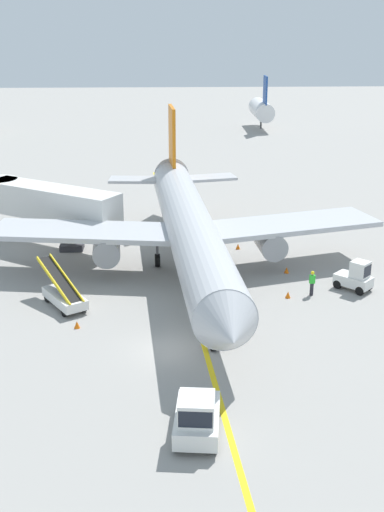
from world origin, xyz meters
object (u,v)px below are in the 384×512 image
jet_bridge (39,201)px  safety_cone_nose_left (77,325)px  pushback_tug (197,417)px  baggage_tug_near_wing (356,277)px  airliner (189,227)px  safety_cone_wingtip_left (238,246)px  safety_cone_wingtip_right (62,282)px  ground_crew_marshaller (312,282)px  safety_cone_nose_right (287,270)px  safety_cone_tail_area (288,295)px  belt_loader_forward_hold (64,295)px

jet_bridge → safety_cone_nose_left: jet_bridge is taller
pushback_tug → baggage_tug_near_wing: pushback_tug is taller
airliner → jet_bridge: 13.67m
safety_cone_wingtip_left → safety_cone_wingtip_right: 14.68m
baggage_tug_near_wing → ground_crew_marshaller: (-3.10, -0.76, -0.02)m
safety_cone_nose_left → safety_cone_nose_right: size_ratio=1.00×
safety_cone_tail_area → belt_loader_forward_hold: bearing=-177.2°
safety_cone_nose_right → safety_cone_wingtip_left: size_ratio=1.00×
belt_loader_forward_hold → safety_cone_wingtip_left: 16.14m
jet_bridge → belt_loader_forward_hold: bearing=-74.3°
safety_cone_nose_left → safety_cone_wingtip_left: bearing=51.4°
airliner → safety_cone_wingtip_right: airliner is taller
ground_crew_marshaller → safety_cone_wingtip_right: (-16.70, 2.39, -0.69)m
airliner → ground_crew_marshaller: 9.45m
jet_bridge → pushback_tug: 29.31m
safety_cone_nose_left → safety_cone_wingtip_left: same height
jet_bridge → ground_crew_marshaller: 22.93m
safety_cone_nose_left → safety_cone_wingtip_left: (11.02, 13.78, 0.00)m
baggage_tug_near_wing → safety_cone_tail_area: 4.91m
baggage_tug_near_wing → safety_cone_tail_area: size_ratio=5.96×
pushback_tug → ground_crew_marshaller: pushback_tug is taller
belt_loader_forward_hold → ground_crew_marshaller: size_ratio=2.89×
airliner → belt_loader_forward_hold: size_ratio=7.20×
jet_bridge → safety_cone_nose_left: 16.92m
jet_bridge → safety_cone_tail_area: (17.99, -11.95, -3.32)m
baggage_tug_near_wing → safety_cone_wingtip_right: bearing=175.3°
ground_crew_marshaller → safety_cone_wingtip_left: ground_crew_marshaller is taller
safety_cone_wingtip_right → safety_cone_tail_area: (15.08, -2.77, 0.00)m
airliner → belt_loader_forward_hold: (-8.16, -5.64, -2.64)m
pushback_tug → safety_cone_wingtip_right: pushback_tug is taller
baggage_tug_near_wing → belt_loader_forward_hold: 19.24m
belt_loader_forward_hold → safety_cone_wingtip_right: bearing=100.7°
safety_cone_wingtip_left → jet_bridge: bearing=172.4°
baggage_tug_near_wing → safety_cone_wingtip_left: bearing=128.6°
ground_crew_marshaller → safety_cone_wingtip_left: bearing=112.1°
jet_bridge → pushback_tug: jet_bridge is taller
pushback_tug → baggage_tug_near_wing: (11.42, 16.11, -0.07)m
safety_cone_nose_left → jet_bridge: bearing=106.7°
safety_cone_wingtip_right → safety_cone_tail_area: same height
pushback_tug → ground_crew_marshaller: 17.46m
pushback_tug → safety_cone_wingtip_left: pushback_tug is taller
safety_cone_wingtip_left → safety_cone_nose_left: bearing=-128.6°
safety_cone_wingtip_left → safety_cone_tail_area: size_ratio=1.00×
ground_crew_marshaller → safety_cone_wingtip_right: size_ratio=3.86×
airliner → safety_cone_nose_left: airliner is taller
safety_cone_wingtip_right → jet_bridge: bearing=107.6°
pushback_tug → ground_crew_marshaller: size_ratio=2.22×
airliner → ground_crew_marshaller: airliner is taller
baggage_tug_near_wing → pushback_tug: bearing=-125.3°
safety_cone_nose_left → safety_cone_tail_area: (13.23, 3.94, 0.00)m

